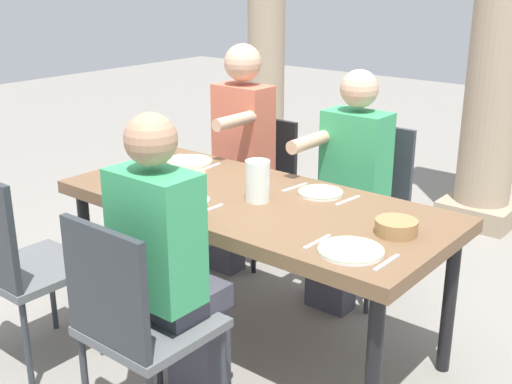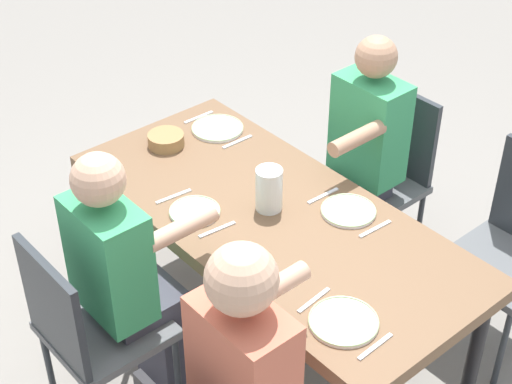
# 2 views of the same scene
# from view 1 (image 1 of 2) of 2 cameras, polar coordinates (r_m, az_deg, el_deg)

# --- Properties ---
(ground_plane) EXTENTS (16.00, 16.00, 0.00)m
(ground_plane) POSITION_cam_1_polar(r_m,az_deg,el_deg) (3.32, -0.24, -12.64)
(ground_plane) COLOR gray
(dining_table) EXTENTS (1.86, 0.84, 0.74)m
(dining_table) POSITION_cam_1_polar(r_m,az_deg,el_deg) (3.03, -0.26, -1.70)
(dining_table) COLOR brown
(dining_table) RESTS_ON ground
(chair_west_north) EXTENTS (0.44, 0.44, 0.86)m
(chair_west_north) POSITION_cam_1_polar(r_m,az_deg,el_deg) (4.09, 0.10, 1.27)
(chair_west_north) COLOR #4F4F50
(chair_west_north) RESTS_ON ground
(chair_west_south) EXTENTS (0.44, 0.44, 0.95)m
(chair_west_south) POSITION_cam_1_polar(r_m,az_deg,el_deg) (3.04, -20.36, -5.55)
(chair_west_south) COLOR #5B5E61
(chair_west_south) RESTS_ON ground
(chair_mid_north) EXTENTS (0.44, 0.44, 0.93)m
(chair_mid_north) POSITION_cam_1_polar(r_m,az_deg,el_deg) (3.66, 9.64, -0.49)
(chair_mid_north) COLOR #5B5E61
(chair_mid_north) RESTS_ON ground
(chair_mid_south) EXTENTS (0.44, 0.44, 0.92)m
(chair_mid_south) POSITION_cam_1_polar(r_m,az_deg,el_deg) (2.46, -10.67, -10.84)
(chair_mid_south) COLOR #5B5E61
(chair_mid_south) RESTS_ON ground
(diner_woman_green) EXTENTS (0.35, 0.49, 1.27)m
(diner_woman_green) POSITION_cam_1_polar(r_m,az_deg,el_deg) (3.46, 8.06, 0.81)
(diner_woman_green) COLOR #3F3F4C
(diner_woman_green) RESTS_ON ground
(diner_man_white) EXTENTS (0.35, 0.49, 1.28)m
(diner_man_white) POSITION_cam_1_polar(r_m,az_deg,el_deg) (2.51, -7.57, -6.24)
(diner_man_white) COLOR #3F3F4C
(diner_man_white) RESTS_ON ground
(diner_guest_third) EXTENTS (0.35, 0.50, 1.34)m
(diner_guest_third) POSITION_cam_1_polar(r_m,az_deg,el_deg) (3.88, -1.66, 3.76)
(diner_guest_third) COLOR #3F3F4C
(diner_guest_third) RESTS_ON ground
(stone_column_near) EXTENTS (0.42, 0.42, 2.74)m
(stone_column_near) POSITION_cam_1_polar(r_m,az_deg,el_deg) (5.70, 0.92, 14.93)
(stone_column_near) COLOR tan
(stone_column_near) RESTS_ON ground
(stone_column_centre) EXTENTS (0.50, 0.50, 2.82)m
(stone_column_centre) POSITION_cam_1_polar(r_m,az_deg,el_deg) (4.73, 20.79, 13.44)
(stone_column_centre) COLOR tan
(stone_column_centre) RESTS_ON ground
(plate_0) EXTENTS (0.25, 0.25, 0.02)m
(plate_0) POSITION_cam_1_polar(r_m,az_deg,el_deg) (3.57, -5.83, 2.71)
(plate_0) COLOR white
(plate_0) RESTS_ON dining_table
(fork_0) EXTENTS (0.02, 0.17, 0.01)m
(fork_0) POSITION_cam_1_polar(r_m,az_deg,el_deg) (3.68, -7.49, 3.02)
(fork_0) COLOR silver
(fork_0) RESTS_ON dining_table
(spoon_0) EXTENTS (0.03, 0.17, 0.01)m
(spoon_0) POSITION_cam_1_polar(r_m,az_deg,el_deg) (3.48, -4.06, 2.19)
(spoon_0) COLOR silver
(spoon_0) RESTS_ON dining_table
(plate_1) EXTENTS (0.23, 0.23, 0.02)m
(plate_1) POSITION_cam_1_polar(r_m,az_deg,el_deg) (2.96, -6.29, -0.79)
(plate_1) COLOR white
(plate_1) RESTS_ON dining_table
(fork_1) EXTENTS (0.03, 0.17, 0.01)m
(fork_1) POSITION_cam_1_polar(r_m,az_deg,el_deg) (3.06, -8.27, -0.29)
(fork_1) COLOR silver
(fork_1) RESTS_ON dining_table
(spoon_1) EXTENTS (0.02, 0.17, 0.01)m
(spoon_1) POSITION_cam_1_polar(r_m,az_deg,el_deg) (2.86, -4.16, -1.54)
(spoon_1) COLOR silver
(spoon_1) RESTS_ON dining_table
(plate_2) EXTENTS (0.21, 0.21, 0.02)m
(plate_2) POSITION_cam_1_polar(r_m,az_deg,el_deg) (3.07, 5.69, -0.05)
(plate_2) COLOR white
(plate_2) RESTS_ON dining_table
(fork_2) EXTENTS (0.03, 0.17, 0.01)m
(fork_2) POSITION_cam_1_polar(r_m,az_deg,el_deg) (3.15, 3.42, 0.41)
(fork_2) COLOR silver
(fork_2) RESTS_ON dining_table
(spoon_2) EXTENTS (0.03, 0.17, 0.01)m
(spoon_2) POSITION_cam_1_polar(r_m,az_deg,el_deg) (2.99, 8.08, -0.74)
(spoon_2) COLOR silver
(spoon_2) RESTS_ON dining_table
(plate_3) EXTENTS (0.25, 0.25, 0.02)m
(plate_3) POSITION_cam_1_polar(r_m,az_deg,el_deg) (2.46, 8.34, -5.10)
(plate_3) COLOR white
(plate_3) RESTS_ON dining_table
(fork_3) EXTENTS (0.02, 0.17, 0.01)m
(fork_3) POSITION_cam_1_polar(r_m,az_deg,el_deg) (2.53, 5.42, -4.38)
(fork_3) COLOR silver
(fork_3) RESTS_ON dining_table
(spoon_3) EXTENTS (0.02, 0.17, 0.01)m
(spoon_3) POSITION_cam_1_polar(r_m,az_deg,el_deg) (2.39, 11.42, -6.10)
(spoon_3) COLOR silver
(spoon_3) RESTS_ON dining_table
(water_pitcher) EXTENTS (0.11, 0.11, 0.19)m
(water_pitcher) POSITION_cam_1_polar(r_m,az_deg,el_deg) (2.94, 0.15, 0.79)
(water_pitcher) COLOR white
(water_pitcher) RESTS_ON dining_table
(bread_basket) EXTENTS (0.17, 0.17, 0.06)m
(bread_basket) POSITION_cam_1_polar(r_m,az_deg,el_deg) (2.65, 12.24, -3.03)
(bread_basket) COLOR #9E7547
(bread_basket) RESTS_ON dining_table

